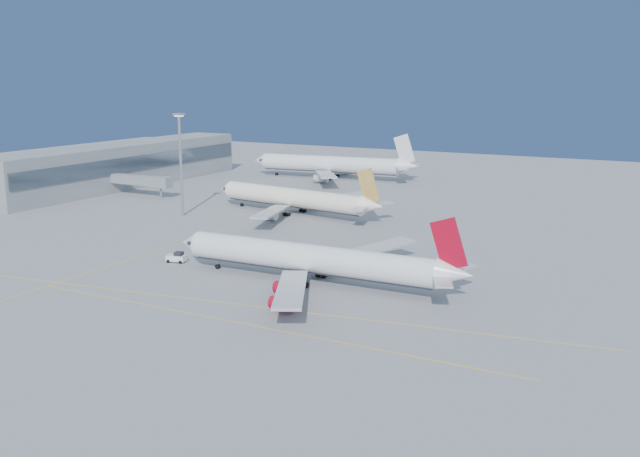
{
  "coord_description": "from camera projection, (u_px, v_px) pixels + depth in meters",
  "views": [
    {
      "loc": [
        65.34,
        -102.68,
        38.44
      ],
      "look_at": [
        -3.71,
        26.37,
        7.0
      ],
      "focal_mm": 40.0,
      "sensor_mm": 36.0,
      "label": 1
    }
  ],
  "objects": [
    {
      "name": "pushback_tug",
      "position": [
        177.0,
        257.0,
        149.77
      ],
      "size": [
        4.37,
        3.18,
        2.26
      ],
      "rotation": [
        0.0,
        0.0,
        0.22
      ],
      "color": "white",
      "rests_on": "ground"
    },
    {
      "name": "taxiway_lines",
      "position": [
        222.0,
        277.0,
        138.98
      ],
      "size": [
        118.86,
        140.0,
        0.02
      ],
      "color": "yellow",
      "rests_on": "ground"
    },
    {
      "name": "terminal",
      "position": [
        121.0,
        165.0,
        251.44
      ],
      "size": [
        18.4,
        110.0,
        15.0
      ],
      "color": "gray",
      "rests_on": "ground"
    },
    {
      "name": "ground",
      "position": [
        269.0,
        296.0,
        126.72
      ],
      "size": [
        500.0,
        500.0,
        0.0
      ],
      "primitive_type": "plane",
      "color": "slate",
      "rests_on": "ground"
    },
    {
      "name": "light_mast",
      "position": [
        181.0,
        156.0,
        196.58
      ],
      "size": [
        2.46,
        2.46,
        28.43
      ],
      "color": "gray",
      "rests_on": "ground"
    },
    {
      "name": "airliner_third",
      "position": [
        333.0,
        164.0,
        270.79
      ],
      "size": [
        66.89,
        61.31,
        17.94
      ],
      "rotation": [
        0.0,
        0.0,
        0.11
      ],
      "color": "white",
      "rests_on": "ground"
    },
    {
      "name": "jet_bridge",
      "position": [
        143.0,
        181.0,
        230.66
      ],
      "size": [
        23.6,
        3.6,
        6.9
      ],
      "color": "gray",
      "rests_on": "ground"
    },
    {
      "name": "airliner_virgin",
      "position": [
        314.0,
        260.0,
        134.08
      ],
      "size": [
        61.27,
        55.14,
        15.14
      ],
      "rotation": [
        0.0,
        0.0,
        0.02
      ],
      "color": "white",
      "rests_on": "ground"
    },
    {
      "name": "airliner_etihad",
      "position": [
        296.0,
        198.0,
        200.93
      ],
      "size": [
        58.06,
        53.14,
        15.17
      ],
      "rotation": [
        0.0,
        0.0,
        -0.15
      ],
      "color": "white",
      "rests_on": "ground"
    }
  ]
}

